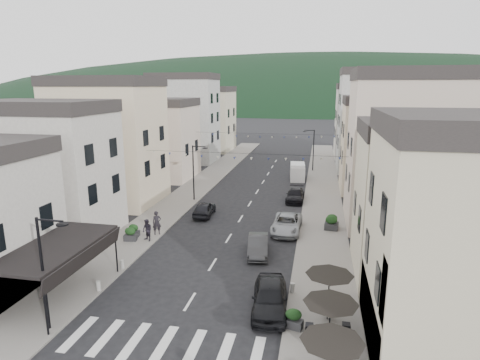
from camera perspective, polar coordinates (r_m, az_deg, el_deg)
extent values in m
cube|color=slate|center=(49.47, -5.98, -0.87)|extent=(4.00, 76.00, 0.12)
cube|color=slate|center=(47.34, 11.65, -1.72)|extent=(4.00, 76.00, 0.12)
ellipsoid|color=black|center=(314.09, 10.19, 10.84)|extent=(640.00, 360.00, 70.00)
cube|color=black|center=(25.26, -24.68, -8.56)|extent=(3.60, 7.50, 0.15)
cube|color=black|center=(24.47, -21.09, -10.18)|extent=(0.34, 7.50, 0.99)
cylinder|color=black|center=(22.45, -25.96, -15.98)|extent=(0.10, 0.10, 3.20)
cylinder|color=black|center=(27.69, -17.21, -9.57)|extent=(0.10, 0.10, 3.20)
cube|color=#AFA9A0|center=(35.76, -25.75, 0.53)|extent=(10.00, 7.00, 10.00)
cube|color=#262323|center=(35.09, -26.66, 9.32)|extent=(10.20, 7.14, 1.00)
cube|color=beige|center=(43.84, -18.11, 4.65)|extent=(10.00, 8.00, 12.00)
cube|color=#262323|center=(43.42, -18.74, 13.15)|extent=(10.20, 8.16, 1.00)
cube|color=beige|center=(54.67, -11.91, 5.28)|extent=(10.00, 8.00, 9.50)
cube|color=#262323|center=(54.22, -12.18, 10.78)|extent=(10.20, 8.16, 1.00)
cube|color=#989893|center=(65.62, -7.87, 8.26)|extent=(10.00, 7.00, 13.00)
cube|color=#262323|center=(65.40, -8.07, 14.38)|extent=(10.20, 7.14, 1.00)
cube|color=beige|center=(77.10, -4.92, 8.32)|extent=(10.00, 9.00, 11.00)
cube|color=#262323|center=(76.82, -5.01, 12.78)|extent=(10.20, 9.18, 1.00)
cube|color=beige|center=(27.93, 26.68, -3.91)|extent=(10.00, 7.00, 9.00)
cube|color=#262323|center=(27.01, 27.78, 6.29)|extent=(10.20, 7.14, 1.00)
cube|color=beige|center=(37.05, 23.03, 3.16)|extent=(10.00, 8.00, 12.50)
cube|color=#262323|center=(36.60, 24.00, 13.62)|extent=(10.20, 8.16, 1.00)
cube|color=beige|center=(48.90, 20.16, 4.13)|extent=(10.00, 7.00, 10.00)
cube|color=#262323|center=(48.41, 20.69, 10.57)|extent=(10.20, 7.14, 1.00)
cube|color=#989893|center=(60.50, 18.63, 7.53)|extent=(10.00, 8.00, 13.50)
cube|color=#262323|center=(60.30, 19.15, 14.39)|extent=(10.20, 8.16, 1.00)
cube|color=#AFA9A0|center=(72.46, 17.42, 7.65)|extent=(10.00, 9.00, 11.50)
cube|color=#262323|center=(72.19, 17.77, 12.59)|extent=(10.20, 9.18, 1.00)
cone|color=black|center=(16.87, 12.95, -22.19)|extent=(2.50, 2.50, 0.55)
cylinder|color=black|center=(19.80, 12.57, -20.12)|extent=(0.06, 0.06, 2.30)
cone|color=black|center=(19.23, 12.74, -17.38)|extent=(2.50, 2.50, 0.55)
cylinder|color=black|center=(20.24, 12.45, -21.97)|extent=(0.70, 0.70, 0.04)
cylinder|color=black|center=(22.20, 12.44, -16.17)|extent=(0.06, 0.06, 2.30)
cone|color=black|center=(21.69, 12.59, -13.63)|extent=(2.50, 2.50, 0.55)
cylinder|color=black|center=(22.59, 12.34, -17.90)|extent=(0.70, 0.70, 0.04)
cylinder|color=black|center=(22.35, -26.18, -12.11)|extent=(0.14, 0.14, 6.00)
cylinder|color=black|center=(20.93, -25.45, -5.21)|extent=(1.40, 0.10, 0.10)
cylinder|color=black|center=(20.60, -23.95, -5.78)|extent=(0.56, 0.56, 0.08)
cylinder|color=black|center=(42.82, -6.64, 0.94)|extent=(0.14, 0.14, 6.00)
cylinder|color=black|center=(42.09, -5.84, 4.76)|extent=(1.40, 0.10, 0.10)
cylinder|color=black|center=(41.93, -4.98, 4.54)|extent=(0.56, 0.56, 0.08)
cylinder|color=black|center=(58.50, 10.40, 4.12)|extent=(0.14, 0.14, 6.00)
cylinder|color=black|center=(58.13, 9.82, 6.97)|extent=(1.40, 0.10, 0.10)
cylinder|color=black|center=(58.17, 9.17, 6.85)|extent=(0.56, 0.56, 0.08)
cylinder|color=gray|center=(26.18, -19.48, -13.97)|extent=(0.26, 0.26, 0.60)
cylinder|color=gray|center=(28.51, -16.38, -11.42)|extent=(0.26, 0.26, 0.60)
cylinder|color=gray|center=(24.73, 7.46, -14.96)|extent=(0.26, 0.26, 0.60)
cylinder|color=black|center=(36.94, 0.39, 3.80)|extent=(19.00, 0.02, 0.02)
cone|color=beige|center=(39.53, -12.14, 3.86)|extent=(0.28, 0.28, 0.24)
cone|color=navy|center=(38.95, -9.99, 3.69)|extent=(0.28, 0.28, 0.24)
cone|color=beige|center=(38.42, -7.77, 3.52)|extent=(0.28, 0.28, 0.24)
cone|color=navy|center=(37.95, -5.50, 3.36)|extent=(0.28, 0.28, 0.24)
cone|color=beige|center=(37.53, -3.18, 3.22)|extent=(0.28, 0.28, 0.24)
cone|color=navy|center=(37.18, -0.82, 3.10)|extent=(0.28, 0.28, 0.24)
cone|color=beige|center=(36.89, 1.59, 3.02)|extent=(0.28, 0.28, 0.24)
cone|color=navy|center=(36.65, 4.04, 2.96)|extent=(0.28, 0.28, 0.24)
cone|color=beige|center=(36.48, 6.51, 2.93)|extent=(0.28, 0.28, 0.24)
cone|color=navy|center=(36.38, 9.00, 2.93)|extent=(0.28, 0.28, 0.24)
cone|color=beige|center=(36.34, 11.50, 2.94)|extent=(0.28, 0.28, 0.24)
cone|color=navy|center=(36.37, 14.00, 2.96)|extent=(0.28, 0.28, 0.24)
cylinder|color=black|center=(52.59, 3.70, 6.60)|extent=(19.00, 0.02, 0.02)
cone|color=beige|center=(54.44, -5.48, 6.60)|extent=(0.28, 0.28, 0.24)
cone|color=navy|center=(54.02, -3.86, 6.48)|extent=(0.28, 0.28, 0.24)
cone|color=beige|center=(53.64, -2.21, 6.37)|extent=(0.28, 0.28, 0.24)
cone|color=navy|center=(53.30, -0.55, 6.27)|extent=(0.28, 0.28, 0.24)
cone|color=beige|center=(53.01, 1.14, 6.18)|extent=(0.28, 0.28, 0.24)
cone|color=navy|center=(52.76, 2.84, 6.10)|extent=(0.28, 0.28, 0.24)
cone|color=beige|center=(52.55, 4.56, 6.05)|extent=(0.28, 0.28, 0.24)
cone|color=navy|center=(52.39, 6.29, 6.02)|extent=(0.28, 0.28, 0.24)
cone|color=beige|center=(52.27, 8.02, 6.00)|extent=(0.28, 0.28, 0.24)
cone|color=navy|center=(52.20, 9.77, 6.00)|extent=(0.28, 0.28, 0.24)
cone|color=beige|center=(52.17, 11.52, 6.01)|extent=(0.28, 0.28, 0.24)
cone|color=navy|center=(52.19, 13.27, 6.02)|extent=(0.28, 0.28, 0.24)
imported|color=black|center=(22.88, 4.26, -16.26)|extent=(2.36, 4.89, 1.61)
imported|color=#2E2E31|center=(29.74, 2.56, -9.27)|extent=(1.96, 4.26, 1.35)
imported|color=#95989D|center=(34.27, 6.66, -6.19)|extent=(2.48, 5.17, 1.42)
imported|color=black|center=(43.35, 7.86, -2.15)|extent=(1.91, 4.48, 1.29)
imported|color=black|center=(38.28, -5.10, -4.09)|extent=(1.82, 4.10, 1.37)
cube|color=silver|center=(53.60, 8.16, 1.16)|extent=(2.19, 4.74, 1.92)
cube|color=silver|center=(52.83, 8.21, 2.10)|extent=(2.02, 3.20, 0.48)
cylinder|color=black|center=(52.03, 7.34, 0.11)|extent=(0.29, 0.69, 0.67)
cylinder|color=black|center=(52.08, 9.03, 0.07)|extent=(0.29, 0.69, 0.67)
cylinder|color=black|center=(55.40, 7.31, 0.92)|extent=(0.29, 0.69, 0.67)
cylinder|color=black|center=(55.44, 8.89, 0.88)|extent=(0.29, 0.69, 0.67)
imported|color=black|center=(33.76, -11.74, -5.99)|extent=(0.85, 0.77, 1.96)
imported|color=black|center=(32.58, -13.07, -6.96)|extent=(1.07, 1.00, 1.75)
cube|color=#2A2A2C|center=(34.01, -14.87, -7.36)|extent=(0.95, 0.58, 0.46)
ellipsoid|color=black|center=(33.84, -14.92, -6.56)|extent=(0.80, 0.51, 0.59)
cube|color=#28282A|center=(33.14, -15.30, -7.91)|extent=(1.05, 0.67, 0.49)
ellipsoid|color=black|center=(32.95, -15.36, -7.03)|extent=(0.87, 0.55, 0.63)
cube|color=#303033|center=(21.67, 7.59, -19.58)|extent=(1.03, 0.74, 0.47)
ellipsoid|color=black|center=(21.40, 7.64, -18.42)|extent=(0.82, 0.52, 0.60)
cube|color=#2A2A2C|center=(35.09, 12.83, -6.50)|extent=(1.18, 0.72, 0.56)
ellipsoid|color=black|center=(34.89, 12.88, -5.54)|extent=(0.99, 0.63, 0.72)
cube|color=#323335|center=(35.86, 12.92, -6.12)|extent=(1.16, 0.92, 0.51)
ellipsoid|color=black|center=(35.68, 12.97, -5.27)|extent=(0.90, 0.57, 0.65)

